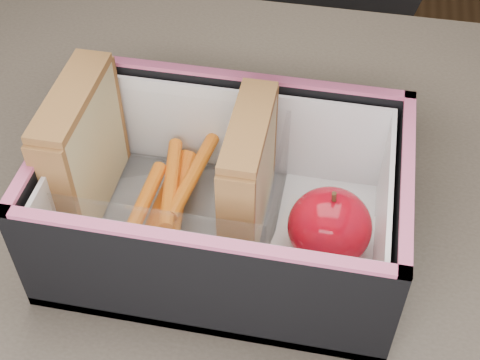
# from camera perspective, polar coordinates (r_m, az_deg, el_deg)

# --- Properties ---
(kitchen_table) EXTENTS (1.20, 0.80, 0.75)m
(kitchen_table) POSITION_cam_1_polar(r_m,az_deg,el_deg) (0.62, -1.37, -12.15)
(kitchen_table) COLOR #66594D
(kitchen_table) RESTS_ON ground
(lunch_bag) EXTENTS (0.27, 0.31, 0.23)m
(lunch_bag) POSITION_cam_1_polar(r_m,az_deg,el_deg) (0.52, -1.18, -0.68)
(lunch_bag) COLOR black
(lunch_bag) RESTS_ON kitchen_table
(plastic_tub) EXTENTS (0.18, 0.13, 0.07)m
(plastic_tub) POSITION_cam_1_polar(r_m,az_deg,el_deg) (0.54, -6.29, -0.10)
(plastic_tub) COLOR white
(plastic_tub) RESTS_ON lunch_bag
(sandwich_left) EXTENTS (0.03, 0.11, 0.12)m
(sandwich_left) POSITION_cam_1_polar(r_m,az_deg,el_deg) (0.55, -13.27, 2.56)
(sandwich_left) COLOR #C9B880
(sandwich_left) RESTS_ON plastic_tub
(sandwich_right) EXTENTS (0.03, 0.10, 0.11)m
(sandwich_right) POSITION_cam_1_polar(r_m,az_deg,el_deg) (0.51, 0.72, 0.41)
(sandwich_right) COLOR #C9B880
(sandwich_right) RESTS_ON plastic_tub
(carrot_sticks) EXTENTS (0.05, 0.15, 0.03)m
(carrot_sticks) POSITION_cam_1_polar(r_m,az_deg,el_deg) (0.55, -5.97, -1.57)
(carrot_sticks) COLOR orange
(carrot_sticks) RESTS_ON plastic_tub
(paper_napkin) EXTENTS (0.09, 0.10, 0.01)m
(paper_napkin) POSITION_cam_1_polar(r_m,az_deg,el_deg) (0.54, 7.14, -5.64)
(paper_napkin) COLOR white
(paper_napkin) RESTS_ON lunch_bag
(red_apple) EXTENTS (0.08, 0.08, 0.07)m
(red_apple) POSITION_cam_1_polar(r_m,az_deg,el_deg) (0.51, 7.65, -3.98)
(red_apple) COLOR maroon
(red_apple) RESTS_ON paper_napkin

